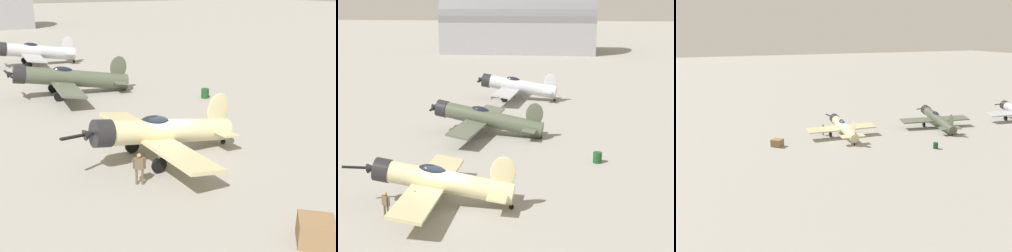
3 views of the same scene
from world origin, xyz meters
The scene contains 7 objects.
ground_plane centered at (0.00, 0.00, 0.00)m, with size 400.00×400.00×0.00m, color gray.
airplane_foreground centered at (0.02, 0.48, 1.55)m, with size 10.38×10.35×3.30m.
airplane_mid_apron centered at (15.94, -0.30, 1.51)m, with size 11.50×10.16×3.21m.
airplane_far_line centered at (31.62, -1.99, 1.63)m, with size 11.15×9.32×3.27m.
ground_crew_mechanic centered at (-2.09, 2.98, 0.97)m, with size 0.43×0.52×1.60m.
equipment_crate centered at (-9.79, -0.08, 0.48)m, with size 1.86×1.86×0.97m.
fuel_drum centered at (8.91, -9.53, 0.40)m, with size 0.68×0.68×0.80m.
Camera 1 is at (-17.92, 11.70, 9.06)m, focal length 44.71 mm.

